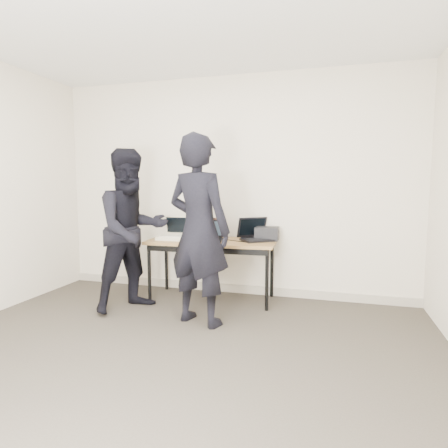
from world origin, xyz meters
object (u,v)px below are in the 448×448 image
at_px(desk, 212,245).
at_px(person_typist, 199,230).
at_px(laptop_beige, 174,234).
at_px(leather_satchel, 203,227).
at_px(laptop_right, 256,235).
at_px(laptop_center, 210,236).
at_px(equipment_box, 267,234).
at_px(person_observer, 132,230).

relative_size(desk, person_typist, 0.82).
relative_size(laptop_beige, leather_satchel, 0.89).
bearing_deg(laptop_right, laptop_center, 157.89).
xyz_separation_m(laptop_beige, leather_satchel, (0.29, 0.25, 0.07)).
xyz_separation_m(desk, equipment_box, (0.63, 0.19, 0.14)).
xyz_separation_m(laptop_right, person_typist, (-0.39, -0.90, 0.15)).
height_order(laptop_beige, person_observer, person_observer).
relative_size(laptop_beige, person_observer, 0.19).
bearing_deg(laptop_center, person_typist, -90.17).
relative_size(desk, leather_satchel, 4.03).
bearing_deg(person_observer, laptop_center, -18.06).
bearing_deg(leather_satchel, person_typist, -66.22).
xyz_separation_m(equipment_box, person_typist, (-0.52, -0.95, 0.14)).
bearing_deg(person_observer, laptop_beige, 7.06).
relative_size(laptop_right, person_observer, 0.28).
xyz_separation_m(laptop_center, person_typist, (0.13, -0.76, 0.16)).
relative_size(laptop_right, leather_satchel, 1.31).
bearing_deg(equipment_box, laptop_right, -158.40).
height_order(laptop_right, leather_satchel, laptop_right).
height_order(laptop_center, person_typist, person_typist).
xyz_separation_m(leather_satchel, person_observer, (-0.56, -0.77, 0.03)).
bearing_deg(laptop_center, person_observer, -152.04).
bearing_deg(laptop_beige, person_observer, -117.22).
height_order(desk, laptop_right, laptop_right).
relative_size(laptop_beige, person_typist, 0.18).
distance_m(leather_satchel, person_typist, 1.03).
distance_m(desk, laptop_center, 0.11).
distance_m(laptop_center, leather_satchel, 0.28).
bearing_deg(laptop_center, equipment_box, 5.78).
distance_m(laptop_beige, laptop_right, 0.99).
bearing_deg(person_observer, leather_satchel, -1.64).
bearing_deg(person_observer, desk, -19.36).
bearing_deg(person_typist, equipment_box, -102.94).
height_order(laptop_beige, equipment_box, laptop_beige).
relative_size(person_typist, person_observer, 1.06).
relative_size(leather_satchel, person_observer, 0.22).
bearing_deg(laptop_center, desk, -30.68).
bearing_deg(person_typist, laptop_right, -97.88).
bearing_deg(desk, leather_satchel, 125.80).
height_order(laptop_beige, leather_satchel, laptop_beige).
relative_size(laptop_right, person_typist, 0.27).
relative_size(laptop_center, person_observer, 0.20).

